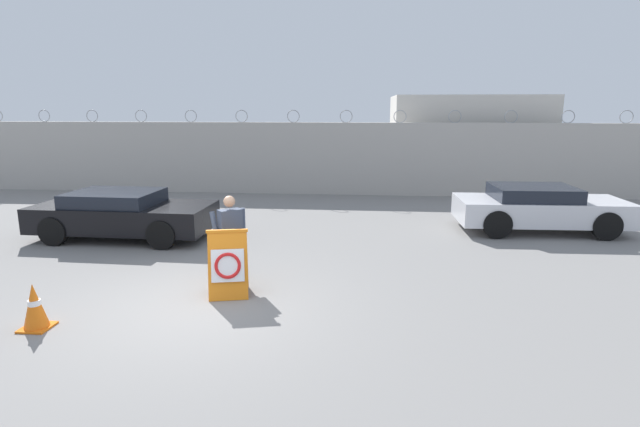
{
  "coord_description": "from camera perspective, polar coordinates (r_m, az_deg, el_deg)",
  "views": [
    {
      "loc": [
        2.75,
        -7.47,
        3.25
      ],
      "look_at": [
        1.87,
        1.87,
        1.23
      ],
      "focal_mm": 28.0,
      "sensor_mm": 36.0,
      "label": 1
    }
  ],
  "objects": [
    {
      "name": "ground_plane",
      "position": [
        8.6,
        -13.94,
        -10.45
      ],
      "size": [
        90.0,
        90.0,
        0.0
      ],
      "primitive_type": "plane",
      "color": "gray"
    },
    {
      "name": "security_guard",
      "position": [
        9.37,
        -10.19,
        -2.49
      ],
      "size": [
        0.65,
        0.45,
        1.66
      ],
      "rotation": [
        0.0,
        0.0,
        -2.47
      ],
      "color": "#514C42",
      "rests_on": "ground_plane"
    },
    {
      "name": "parked_car_front_coupe",
      "position": [
        13.41,
        -21.63,
        -0.04
      ],
      "size": [
        4.4,
        2.01,
        1.19
      ],
      "rotation": [
        0.0,
        0.0,
        -0.03
      ],
      "color": "black",
      "rests_on": "ground_plane"
    },
    {
      "name": "traffic_cone_near",
      "position": [
        8.63,
        -29.83,
        -9.2
      ],
      "size": [
        0.42,
        0.42,
        0.7
      ],
      "color": "orange",
      "rests_on": "ground_plane"
    },
    {
      "name": "building_block",
      "position": [
        22.65,
        16.02,
        8.11
      ],
      "size": [
        6.08,
        5.48,
        3.69
      ],
      "color": "beige",
      "rests_on": "ground_plane"
    },
    {
      "name": "perimeter_wall",
      "position": [
        18.92,
        -3.01,
        6.33
      ],
      "size": [
        36.0,
        0.3,
        3.13
      ],
      "color": "#ADA8A0",
      "rests_on": "ground_plane"
    },
    {
      "name": "parked_car_far_side",
      "position": [
        14.39,
        23.71,
        0.61
      ],
      "size": [
        4.32,
        1.99,
        1.21
      ],
      "rotation": [
        0.0,
        0.0,
        0.03
      ],
      "color": "black",
      "rests_on": "ground_plane"
    },
    {
      "name": "barricade_sign",
      "position": [
        8.84,
        -10.46,
        -5.6
      ],
      "size": [
        0.8,
        0.77,
        1.18
      ],
      "rotation": [
        0.0,
        0.0,
        0.23
      ],
      "color": "orange",
      "rests_on": "ground_plane"
    }
  ]
}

